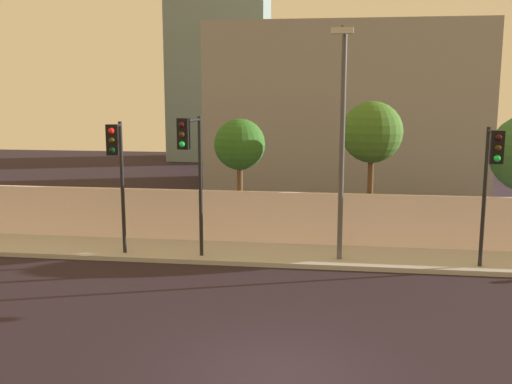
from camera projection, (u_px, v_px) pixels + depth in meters
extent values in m
plane|color=black|center=(277.00, 377.00, 11.34)|extent=(80.00, 80.00, 0.00)
cube|color=#A7A7A7|center=(302.00, 256.00, 19.33)|extent=(36.00, 2.40, 0.15)
cube|color=silver|center=(305.00, 218.00, 20.42)|extent=(36.00, 0.18, 1.80)
cylinder|color=black|center=(484.00, 198.00, 17.59)|extent=(0.12, 0.12, 4.22)
cylinder|color=black|center=(493.00, 132.00, 16.52)|extent=(0.21, 1.52, 0.08)
cube|color=black|center=(497.00, 147.00, 15.85)|extent=(0.36, 0.23, 0.90)
sphere|color=black|center=(499.00, 137.00, 15.68)|extent=(0.18, 0.18, 0.18)
sphere|color=#33260A|center=(498.00, 148.00, 15.73)|extent=(0.18, 0.18, 0.18)
sphere|color=#19F24C|center=(497.00, 158.00, 15.78)|extent=(0.18, 0.18, 0.18)
cylinder|color=black|center=(122.00, 188.00, 19.09)|extent=(0.12, 0.12, 4.29)
cylinder|color=black|center=(116.00, 126.00, 17.96)|extent=(0.41, 1.57, 0.08)
cube|color=black|center=(112.00, 140.00, 17.24)|extent=(0.37, 0.27, 0.90)
sphere|color=red|center=(111.00, 131.00, 17.08)|extent=(0.18, 0.18, 0.18)
sphere|color=#33260A|center=(112.00, 141.00, 17.12)|extent=(0.18, 0.18, 0.18)
sphere|color=black|center=(112.00, 150.00, 17.17)|extent=(0.18, 0.18, 0.18)
cylinder|color=black|center=(200.00, 187.00, 18.73)|extent=(0.12, 0.12, 4.47)
cylinder|color=black|center=(192.00, 121.00, 17.72)|extent=(0.24, 1.35, 0.08)
cube|color=black|center=(183.00, 134.00, 17.14)|extent=(0.36, 0.24, 0.90)
sphere|color=black|center=(182.00, 125.00, 16.98)|extent=(0.18, 0.18, 0.18)
sphere|color=#33260A|center=(182.00, 134.00, 17.03)|extent=(0.18, 0.18, 0.18)
sphere|color=#19F24C|center=(182.00, 144.00, 17.08)|extent=(0.18, 0.18, 0.18)
cylinder|color=#4C4C51|center=(342.00, 149.00, 18.12)|extent=(0.16, 0.16, 7.00)
cylinder|color=#4C4C51|center=(344.00, 30.00, 16.63)|extent=(0.18, 1.85, 0.10)
cube|color=beige|center=(342.00, 31.00, 15.76)|extent=(0.61, 0.27, 0.16)
cylinder|color=brown|center=(240.00, 197.00, 22.17)|extent=(0.22, 0.22, 2.92)
sphere|color=#2C6422|center=(240.00, 144.00, 21.83)|extent=(1.90, 1.90, 1.90)
cylinder|color=brown|center=(370.00, 195.00, 21.49)|extent=(0.21, 0.21, 3.34)
sphere|color=#3B6A24|center=(372.00, 132.00, 21.10)|extent=(2.21, 2.21, 2.21)
cube|color=gray|center=(344.00, 106.00, 33.31)|extent=(15.09, 6.00, 9.00)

